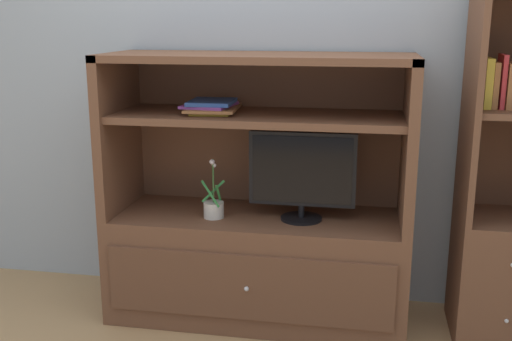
{
  "coord_description": "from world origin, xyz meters",
  "views": [
    {
      "loc": [
        0.54,
        -2.58,
        1.55
      ],
      "look_at": [
        0.0,
        0.35,
        0.81
      ],
      "focal_mm": 42.87,
      "sensor_mm": 36.0,
      "label": 1
    }
  ],
  "objects_px": {
    "media_console": "(258,234)",
    "upright_book_row": "(503,84)",
    "potted_plant": "(214,208)",
    "tv_monitor": "(302,174)",
    "magazine_stack": "(212,106)",
    "bookshelf_tall": "(504,224)"
  },
  "relations": [
    {
      "from": "media_console",
      "to": "upright_book_row",
      "type": "bearing_deg",
      "value": -0.33
    },
    {
      "from": "tv_monitor",
      "to": "upright_book_row",
      "type": "relative_size",
      "value": 2.17
    },
    {
      "from": "magazine_stack",
      "to": "upright_book_row",
      "type": "bearing_deg",
      "value": 0.04
    },
    {
      "from": "potted_plant",
      "to": "tv_monitor",
      "type": "bearing_deg",
      "value": 6.17
    },
    {
      "from": "potted_plant",
      "to": "media_console",
      "type": "bearing_deg",
      "value": 22.45
    },
    {
      "from": "magazine_stack",
      "to": "upright_book_row",
      "type": "distance_m",
      "value": 1.39
    },
    {
      "from": "tv_monitor",
      "to": "upright_book_row",
      "type": "xyz_separation_m",
      "value": [
        0.91,
        0.03,
        0.46
      ]
    },
    {
      "from": "magazine_stack",
      "to": "bookshelf_tall",
      "type": "bearing_deg",
      "value": 0.44
    },
    {
      "from": "magazine_stack",
      "to": "media_console",
      "type": "bearing_deg",
      "value": 1.87
    },
    {
      "from": "media_console",
      "to": "potted_plant",
      "type": "distance_m",
      "value": 0.28
    },
    {
      "from": "media_console",
      "to": "magazine_stack",
      "type": "distance_m",
      "value": 0.71
    },
    {
      "from": "bookshelf_tall",
      "to": "magazine_stack",
      "type": "bearing_deg",
      "value": -179.56
    },
    {
      "from": "media_console",
      "to": "potted_plant",
      "type": "height_order",
      "value": "media_console"
    },
    {
      "from": "tv_monitor",
      "to": "potted_plant",
      "type": "distance_m",
      "value": 0.48
    },
    {
      "from": "tv_monitor",
      "to": "bookshelf_tall",
      "type": "height_order",
      "value": "bookshelf_tall"
    },
    {
      "from": "potted_plant",
      "to": "magazine_stack",
      "type": "distance_m",
      "value": 0.52
    },
    {
      "from": "tv_monitor",
      "to": "magazine_stack",
      "type": "relative_size",
      "value": 1.52
    },
    {
      "from": "tv_monitor",
      "to": "potted_plant",
      "type": "height_order",
      "value": "tv_monitor"
    },
    {
      "from": "media_console",
      "to": "upright_book_row",
      "type": "height_order",
      "value": "upright_book_row"
    },
    {
      "from": "media_console",
      "to": "tv_monitor",
      "type": "relative_size",
      "value": 2.87
    },
    {
      "from": "media_console",
      "to": "magazine_stack",
      "type": "xyz_separation_m",
      "value": [
        -0.24,
        -0.01,
        0.67
      ]
    },
    {
      "from": "magazine_stack",
      "to": "bookshelf_tall",
      "type": "distance_m",
      "value": 1.55
    }
  ]
}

